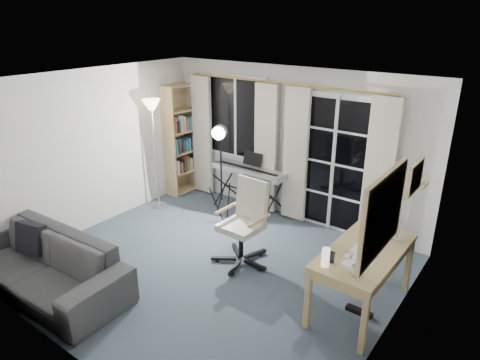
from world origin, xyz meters
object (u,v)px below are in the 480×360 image
(torchiere_lamp, at_px, (153,122))
(sofa, at_px, (40,256))
(desk, at_px, (364,257))
(mug, at_px, (356,269))
(studio_light, at_px, (220,144))
(bookshelf, at_px, (185,141))
(monitor, at_px, (400,216))
(keyboard_piano, at_px, (249,171))
(office_chair, at_px, (247,214))

(torchiere_lamp, height_order, sofa, torchiere_lamp)
(desk, height_order, mug, mug)
(mug, bearing_deg, studio_light, 155.15)
(mug, bearing_deg, torchiere_lamp, 164.88)
(bookshelf, relative_size, monitor, 3.71)
(bookshelf, xyz_separation_m, mug, (4.11, -1.96, -0.14))
(sofa, bearing_deg, monitor, 32.15)
(torchiere_lamp, xyz_separation_m, monitor, (4.03, -0.11, -0.47))
(monitor, bearing_deg, studio_light, 175.16)
(desk, distance_m, monitor, 0.62)
(keyboard_piano, relative_size, studio_light, 0.81)
(office_chair, distance_m, desk, 1.63)
(keyboard_piano, distance_m, monitor, 2.83)
(studio_light, bearing_deg, monitor, -29.22)
(studio_light, bearing_deg, keyboard_piano, 54.50)
(studio_light, xyz_separation_m, office_chair, (0.98, -0.65, -0.63))
(desk, bearing_deg, office_chair, 177.82)
(torchiere_lamp, distance_m, desk, 3.97)
(office_chair, xyz_separation_m, monitor, (1.82, 0.35, 0.36))
(bookshelf, xyz_separation_m, studio_light, (1.40, -0.71, 0.35))
(bookshelf, distance_m, keyboard_piano, 1.55)
(keyboard_piano, bearing_deg, monitor, -17.07)
(keyboard_piano, height_order, monitor, monitor)
(keyboard_piano, relative_size, desk, 0.93)
(bookshelf, relative_size, torchiere_lamp, 1.07)
(monitor, distance_m, mug, 0.98)
(studio_light, distance_m, desk, 2.79)
(keyboard_piano, distance_m, studio_light, 0.83)
(keyboard_piano, bearing_deg, bookshelf, 176.27)
(office_chair, xyz_separation_m, sofa, (-1.56, -2.02, -0.21))
(studio_light, height_order, desk, studio_light)
(bookshelf, distance_m, office_chair, 2.75)
(sofa, bearing_deg, torchiere_lamp, 101.83)
(office_chair, bearing_deg, torchiere_lamp, 170.39)
(sofa, bearing_deg, studio_light, 74.85)
(office_chair, bearing_deg, keyboard_piano, 126.95)
(keyboard_piano, bearing_deg, studio_light, -101.33)
(studio_light, bearing_deg, torchiere_lamp, 165.70)
(studio_light, bearing_deg, bookshelf, 130.19)
(keyboard_piano, distance_m, office_chair, 1.50)
(torchiere_lamp, height_order, monitor, torchiere_lamp)
(bookshelf, height_order, office_chair, bookshelf)
(keyboard_piano, bearing_deg, desk, -27.08)
(bookshelf, distance_m, torchiere_lamp, 1.06)
(keyboard_piano, xyz_separation_m, mug, (2.58, -1.83, 0.09))
(keyboard_piano, height_order, desk, keyboard_piano)
(desk, bearing_deg, bookshelf, 161.32)
(mug, height_order, sofa, sofa)
(bookshelf, xyz_separation_m, desk, (4.01, -1.46, -0.29))
(desk, xyz_separation_m, sofa, (-3.19, -1.92, -0.20))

